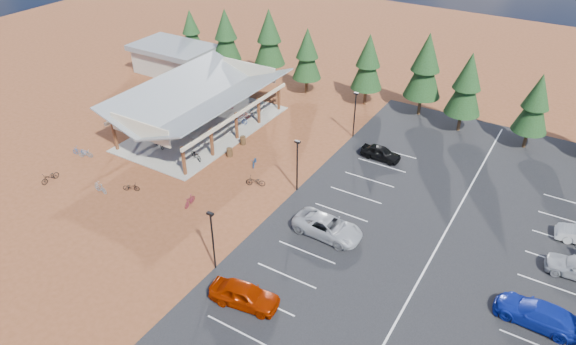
{
  "coord_description": "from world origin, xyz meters",
  "views": [
    {
      "loc": [
        24.48,
        -31.52,
        26.75
      ],
      "look_at": [
        4.22,
        1.71,
        1.79
      ],
      "focal_mm": 32.0,
      "sensor_mm": 36.0,
      "label": 1
    }
  ],
  "objects": [
    {
      "name": "trash_bin_0",
      "position": [
        -3.9,
        3.65,
        0.45
      ],
      "size": [
        0.6,
        0.6,
        0.9
      ],
      "primitive_type": "cylinder",
      "color": "#472F19",
      "rests_on": "ground"
    },
    {
      "name": "concrete_pad",
      "position": [
        -10.0,
        7.0,
        0.05
      ],
      "size": [
        10.6,
        18.6,
        0.1
      ],
      "primitive_type": "cube",
      "color": "gray",
      "rests_on": "ground"
    },
    {
      "name": "car_7",
      "position": [
        26.37,
        -3.14,
        0.84
      ],
      "size": [
        5.6,
        2.48,
        1.6
      ],
      "primitive_type": "imported",
      "rotation": [
        0.0,
        0.0,
        -1.62
      ],
      "color": "#0F239A",
      "rests_on": "asphalt_lot"
    },
    {
      "name": "pine_5",
      "position": [
        9.25,
        22.9,
        5.95
      ],
      "size": [
        4.18,
        4.18,
        9.74
      ],
      "color": "#382314",
      "rests_on": "ground"
    },
    {
      "name": "pine_4",
      "position": [
        2.64,
        22.29,
        5.31
      ],
      "size": [
        3.73,
        3.73,
        8.7
      ],
      "color": "#382314",
      "rests_on": "ground"
    },
    {
      "name": "bike_14",
      "position": [
        -0.72,
        3.49,
        0.42
      ],
      "size": [
        1.17,
        1.68,
        0.84
      ],
      "primitive_type": "imported",
      "rotation": [
        0.0,
        0.0,
        0.43
      ],
      "color": "#1E4E8E",
      "rests_on": "ground"
    },
    {
      "name": "car_2",
      "position": [
        10.39,
        -2.25,
        0.84
      ],
      "size": [
        5.82,
        2.84,
        1.59
      ],
      "primitive_type": "imported",
      "rotation": [
        0.0,
        0.0,
        1.54
      ],
      "color": "#A9AAB0",
      "rests_on": "asphalt_lot"
    },
    {
      "name": "pine_2",
      "position": [
        -11.3,
        22.53,
        5.82
      ],
      "size": [
        4.09,
        4.09,
        9.52
      ],
      "color": "#382314",
      "rests_on": "ground"
    },
    {
      "name": "lamp_post_1",
      "position": [
        5.0,
        2.0,
        2.98
      ],
      "size": [
        0.5,
        0.25,
        5.14
      ],
      "color": "black",
      "rests_on": "ground"
    },
    {
      "name": "bike_3",
      "position": [
        -10.78,
        12.75,
        0.6
      ],
      "size": [
        1.71,
        0.93,
        0.99
      ],
      "primitive_type": "imported",
      "rotation": [
        0.0,
        0.0,
        1.27
      ],
      "color": "maroon",
      "rests_on": "concrete_pad"
    },
    {
      "name": "pine_1",
      "position": [
        -17.32,
        21.24,
        5.49
      ],
      "size": [
        3.86,
        3.86,
        8.99
      ],
      "color": "#382314",
      "rests_on": "ground"
    },
    {
      "name": "pine_3",
      "position": [
        -5.07,
        21.47,
        5.11
      ],
      "size": [
        3.59,
        3.59,
        8.36
      ],
      "color": "#382314",
      "rests_on": "ground"
    },
    {
      "name": "bike_10",
      "position": [
        -17.03,
        -4.06,
        0.44
      ],
      "size": [
        1.79,
        1.12,
        0.89
      ],
      "primitive_type": "imported",
      "rotation": [
        0.0,
        0.0,
        5.05
      ],
      "color": "#23569B",
      "rests_on": "ground"
    },
    {
      "name": "pine_6",
      "position": [
        14.35,
        21.31,
        5.46
      ],
      "size": [
        3.84,
        3.84,
        8.95
      ],
      "color": "#382314",
      "rests_on": "ground"
    },
    {
      "name": "bike_pavilion",
      "position": [
        -10.0,
        7.0,
        3.82
      ],
      "size": [
        11.65,
        19.4,
        4.97
      ],
      "color": "#573118",
      "rests_on": "concrete_pad"
    },
    {
      "name": "lamp_post_0",
      "position": [
        5.0,
        -10.0,
        2.98
      ],
      "size": [
        0.5,
        0.25,
        5.14
      ],
      "color": "black",
      "rests_on": "ground"
    },
    {
      "name": "ground",
      "position": [
        0.0,
        0.0,
        0.0
      ],
      "size": [
        140.0,
        140.0,
        0.0
      ],
      "primitive_type": "plane",
      "color": "brown",
      "rests_on": "ground"
    },
    {
      "name": "bike_4",
      "position": [
        -6.31,
        1.33,
        0.59
      ],
      "size": [
        1.99,
        1.26,
        0.99
      ],
      "primitive_type": "imported",
      "rotation": [
        0.0,
        0.0,
        1.22
      ],
      "color": "black",
      "rests_on": "concrete_pad"
    },
    {
      "name": "car_4",
      "position": [
        9.39,
        11.11,
        0.73
      ],
      "size": [
        4.04,
        1.66,
        1.37
      ],
      "primitive_type": "imported",
      "rotation": [
        0.0,
        0.0,
        1.56
      ],
      "color": "black",
      "rests_on": "asphalt_lot"
    },
    {
      "name": "lamp_post_2",
      "position": [
        5.0,
        14.0,
        2.98
      ],
      "size": [
        0.5,
        0.25,
        5.14
      ],
      "color": "black",
      "rests_on": "ground"
    },
    {
      "name": "bike_8",
      "position": [
        -15.46,
        -8.84,
        0.5
      ],
      "size": [
        0.71,
        1.92,
        1.0
      ],
      "primitive_type": "imported",
      "rotation": [
        0.0,
        0.0,
        0.02
      ],
      "color": "black",
      "rests_on": "ground"
    },
    {
      "name": "bike_12",
      "position": [
        -7.86,
        -5.98,
        0.41
      ],
      "size": [
        1.63,
        1.17,
        0.82
      ],
      "primitive_type": "imported",
      "rotation": [
        0.0,
        0.0,
        2.03
      ],
      "color": "black",
      "rests_on": "ground"
    },
    {
      "name": "bike_6",
      "position": [
        -7.18,
        9.94,
        0.59
      ],
      "size": [
        1.95,
        0.97,
        0.98
      ],
      "primitive_type": "imported",
      "rotation": [
        0.0,
        0.0,
        1.75
      ],
      "color": "#254A98",
      "rests_on": "concrete_pad"
    },
    {
      "name": "bike_16",
      "position": [
        1.38,
        0.6,
        0.48
      ],
      "size": [
        1.94,
        1.29,
        0.97
      ],
      "primitive_type": "imported",
      "rotation": [
        0.0,
        0.0,
        5.1
      ],
      "color": "black",
      "rests_on": "ground"
    },
    {
      "name": "trash_bin_1",
      "position": [
        -4.19,
        6.38,
        0.45
      ],
      "size": [
        0.6,
        0.6,
        0.9
      ],
      "primitive_type": "cylinder",
      "color": "#472F19",
      "rests_on": "ground"
    },
    {
      "name": "pine_0",
      "position": [
        -24.52,
        22.56,
        4.6
      ],
      "size": [
        3.24,
        3.24,
        7.54
      ],
      "color": "#382314",
      "rests_on": "ground"
    },
    {
      "name": "bike_13",
      "position": [
        -10.05,
        -7.62,
        0.5
      ],
      "size": [
        1.7,
        0.58,
        1.01
      ],
      "primitive_type": "imported",
      "rotation": [
        0.0,
        0.0,
        4.65
      ],
      "color": "gray",
      "rests_on": "ground"
    },
    {
      "name": "pine_7",
      "position": [
        21.27,
        21.16,
        4.98
      ],
      "size": [
        3.5,
        3.5,
        8.15
      ],
      "color": "#382314",
      "rests_on": "ground"
    },
    {
      "name": "asphalt_lot",
      "position": [
        18.5,
        3.0,
        0.02
      ],
      "size": [
        27.0,
        44.0,
        0.04
      ],
      "primitive_type": "cube",
      "color": "black",
      "rests_on": "ground"
    },
    {
      "name": "bike_7",
      "position": [
        -7.69,
        11.28,
        0.56
      ],
      "size": [
        1.59,
        0.9,
        0.92
      ],
      "primitive_type": "imported",
      "rotation": [
        0.0,
        0.0,
        1.9
      ],
      "color": "maroon",
      "rests_on": "concrete_pad"
    },
    {
      "name": "car_0",
      "position": [
        8.98,
        -11.79,
        0.88
      ],
      "size": [
        5.17,
        2.76,
        1.67
      ],
      "primitive_type": "imported",
      "rotation": [
        0.0,
        0.0,
        1.74
      ],
      "color": "#8F1D00",
      "rests_on": "asphalt_lot"
    },
    {
      "name": "bike_2",
      "position": [
        -12.39,
        8.66,
        0.5
      ],
      "size": [
        1.62,
        0.89,
        0.81
      ],
      "primitive_type": "imported",
      "rotation": [
        0.0,
        0.0,
        1.82
      ],
      "color": "navy",
      "rests_on": "concrete_pad"
    },
    {
      "name": "bike_11",
      "position": [
        -1.81,
        -4.92,
        0.49
      ],
      "size": [
        0.73,
        1.68,
        0.98
      ],
      "primitive_type": "imported",
      "rotation": [
        0.0,
        0.0,
        0.17
      ],
      "color": "maroon",
      "rests_on": "ground"
    },
    {
      "name": "bike_5",
      "position": [
        -8.23,
        3.44,
        0.59
      ],
      "size": [
        1.71,
        0.83,
        0.99
      ],
      "primitive_type": "imported",
      "rotation": [
        0.0,
        0.0,
        1.34
      ],
      "color": "gray",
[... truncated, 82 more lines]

